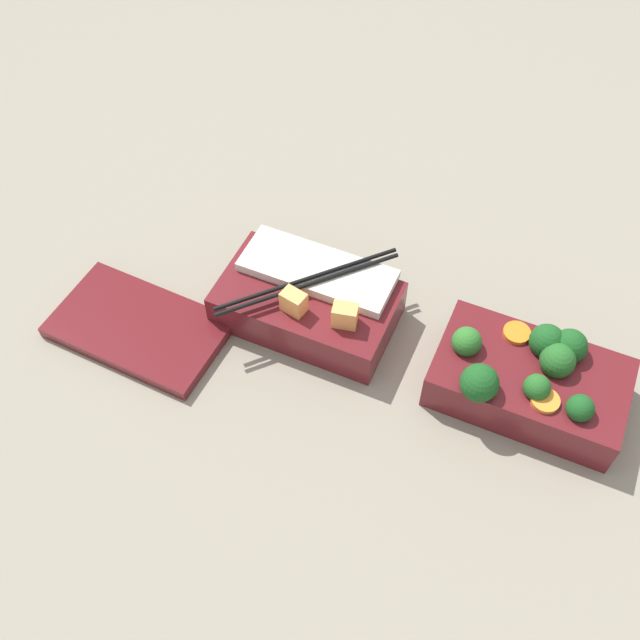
# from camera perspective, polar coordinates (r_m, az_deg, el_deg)

# --- Properties ---
(ground_plane) EXTENTS (3.00, 3.00, 0.00)m
(ground_plane) POSITION_cam_1_polar(r_m,az_deg,el_deg) (0.88, 7.33, -2.79)
(ground_plane) COLOR gray
(bento_tray_vegetable) EXTENTS (0.21, 0.13, 0.08)m
(bento_tray_vegetable) POSITION_cam_1_polar(r_m,az_deg,el_deg) (0.85, 15.61, -4.33)
(bento_tray_vegetable) COLOR maroon
(bento_tray_vegetable) RESTS_ON ground_plane
(bento_tray_rice) EXTENTS (0.21, 0.18, 0.08)m
(bento_tray_rice) POSITION_cam_1_polar(r_m,az_deg,el_deg) (0.89, -0.77, 1.61)
(bento_tray_rice) COLOR maroon
(bento_tray_rice) RESTS_ON ground_plane
(bento_lid) EXTENTS (0.21, 0.13, 0.02)m
(bento_lid) POSITION_cam_1_polar(r_m,az_deg,el_deg) (0.92, -13.63, -0.55)
(bento_lid) COLOR maroon
(bento_lid) RESTS_ON ground_plane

